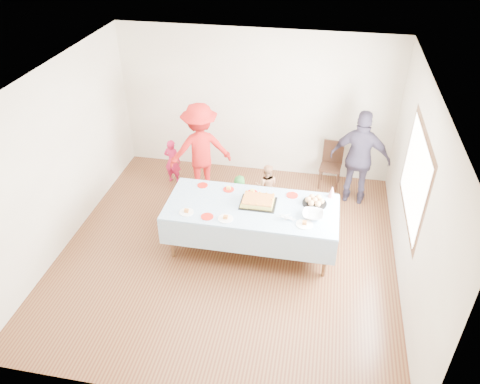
% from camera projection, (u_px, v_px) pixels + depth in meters
% --- Properties ---
extents(ground, '(5.00, 5.00, 0.00)m').
position_uv_depth(ground, '(228.00, 251.00, 7.15)').
color(ground, '#4D2516').
rests_on(ground, ground).
extents(room_walls, '(5.04, 5.04, 2.72)m').
position_uv_depth(room_walls, '(230.00, 149.00, 6.16)').
color(room_walls, '#BDAF9B').
rests_on(room_walls, ground).
extents(party_table, '(2.50, 1.10, 0.78)m').
position_uv_depth(party_table, '(252.00, 209.00, 6.82)').
color(party_table, '#53341C').
rests_on(party_table, ground).
extents(birthday_cake, '(0.52, 0.40, 0.09)m').
position_uv_depth(birthday_cake, '(258.00, 201.00, 6.81)').
color(birthday_cake, black).
rests_on(birthday_cake, party_table).
extents(rolls_tray, '(0.36, 0.36, 0.11)m').
position_uv_depth(rolls_tray, '(315.00, 201.00, 6.81)').
color(rolls_tray, black).
rests_on(rolls_tray, party_table).
extents(punch_bowl, '(0.30, 0.30, 0.07)m').
position_uv_depth(punch_bowl, '(313.00, 215.00, 6.55)').
color(punch_bowl, silver).
rests_on(punch_bowl, party_table).
extents(party_hat, '(0.11, 0.11, 0.18)m').
position_uv_depth(party_hat, '(332.00, 192.00, 6.94)').
color(party_hat, silver).
rests_on(party_hat, party_table).
extents(fork_pile, '(0.24, 0.18, 0.07)m').
position_uv_depth(fork_pile, '(286.00, 218.00, 6.51)').
color(fork_pile, white).
rests_on(fork_pile, party_table).
extents(plate_red_far_a, '(0.16, 0.16, 0.01)m').
position_uv_depth(plate_red_far_a, '(203.00, 185.00, 7.24)').
color(plate_red_far_a, red).
rests_on(plate_red_far_a, party_table).
extents(plate_red_far_b, '(0.17, 0.17, 0.01)m').
position_uv_depth(plate_red_far_b, '(229.00, 189.00, 7.14)').
color(plate_red_far_b, red).
rests_on(plate_red_far_b, party_table).
extents(plate_red_far_c, '(0.16, 0.16, 0.01)m').
position_uv_depth(plate_red_far_c, '(252.00, 193.00, 7.07)').
color(plate_red_far_c, red).
rests_on(plate_red_far_c, party_table).
extents(plate_red_far_d, '(0.18, 0.18, 0.01)m').
position_uv_depth(plate_red_far_d, '(292.00, 195.00, 7.01)').
color(plate_red_far_d, red).
rests_on(plate_red_far_d, party_table).
extents(plate_red_near, '(0.18, 0.18, 0.01)m').
position_uv_depth(plate_red_near, '(207.00, 217.00, 6.57)').
color(plate_red_near, red).
rests_on(plate_red_near, party_table).
extents(plate_white_left, '(0.21, 0.21, 0.01)m').
position_uv_depth(plate_white_left, '(187.00, 212.00, 6.66)').
color(plate_white_left, white).
rests_on(plate_white_left, party_table).
extents(plate_white_mid, '(0.22, 0.22, 0.01)m').
position_uv_depth(plate_white_mid, '(226.00, 219.00, 6.53)').
color(plate_white_mid, white).
rests_on(plate_white_mid, party_table).
extents(plate_white_right, '(0.24, 0.24, 0.01)m').
position_uv_depth(plate_white_right, '(304.00, 224.00, 6.42)').
color(plate_white_right, white).
rests_on(plate_white_right, party_table).
extents(dining_chair, '(0.41, 0.41, 0.85)m').
position_uv_depth(dining_chair, '(332.00, 162.00, 8.47)').
color(dining_chair, black).
rests_on(dining_chair, ground).
extents(toddler_left, '(0.34, 0.24, 0.86)m').
position_uv_depth(toddler_left, '(172.00, 161.00, 8.56)').
color(toddler_left, '#CF194C').
rests_on(toddler_left, ground).
extents(toddler_mid, '(0.43, 0.32, 0.78)m').
position_uv_depth(toddler_mid, '(240.00, 197.00, 7.67)').
color(toddler_mid, '#236A26').
rests_on(toddler_mid, ground).
extents(toddler_right, '(0.41, 0.34, 0.80)m').
position_uv_depth(toddler_right, '(266.00, 186.00, 7.93)').
color(toddler_right, tan).
rests_on(toddler_right, ground).
extents(adult_left, '(1.24, 1.00, 1.68)m').
position_uv_depth(adult_left, '(200.00, 149.00, 8.09)').
color(adult_left, red).
rests_on(adult_left, ground).
extents(adult_right, '(1.05, 0.56, 1.70)m').
position_uv_depth(adult_right, '(360.00, 158.00, 7.81)').
color(adult_right, '#322B3B').
rests_on(adult_right, ground).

